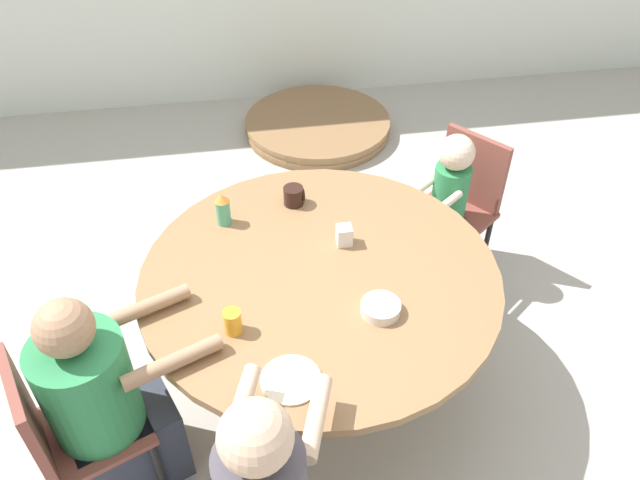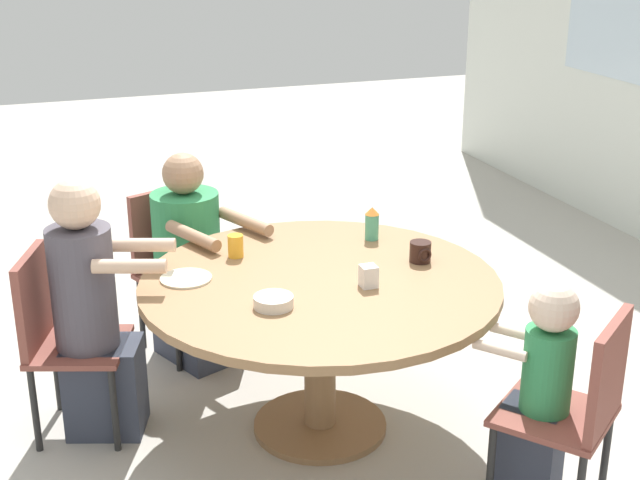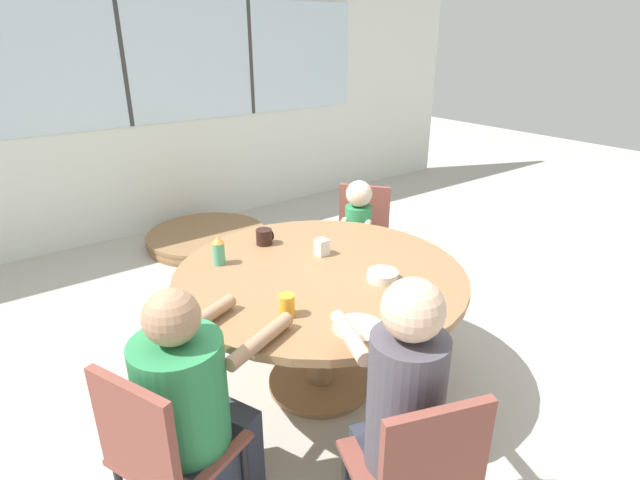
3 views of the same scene
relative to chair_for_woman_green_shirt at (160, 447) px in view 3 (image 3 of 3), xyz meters
name	(u,v)px [view 3 (image 3 of 3)]	position (x,y,z in m)	size (l,w,h in m)	color
ground_plane	(320,383)	(1.06, 0.44, -0.50)	(16.00, 16.00, 0.00)	#B2ADA3
wall_back_with_windows	(125,88)	(1.06, 3.43, 0.92)	(8.40, 0.08, 2.80)	silver
dining_table	(320,292)	(1.06, 0.44, 0.10)	(1.54, 1.54, 0.73)	olive
chair_for_woman_green_shirt	(160,447)	(0.00, 0.00, 0.00)	(0.52, 0.52, 0.85)	brown
chair_for_man_blue_shirt	(419,472)	(0.68, -0.64, 0.00)	(0.51, 0.51, 0.85)	brown
chair_for_toddler	(361,233)	(1.96, 1.13, 0.00)	(0.56, 0.56, 0.85)	brown
person_woman_green_shirt	(193,423)	(0.16, 0.07, -0.02)	(0.70, 0.55, 1.09)	#333847
person_man_blue_shirt	(399,428)	(0.73, -0.49, 0.05)	(0.42, 0.56, 1.18)	#333847
person_toddler	(357,246)	(1.84, 1.04, -0.04)	(0.39, 0.36, 0.94)	#333847
coffee_mug	(264,237)	(1.01, 0.93, 0.27)	(0.10, 0.10, 0.09)	black
sippy_cup	(219,250)	(0.67, 0.84, 0.31)	(0.07, 0.07, 0.16)	#4CA57F
juice_glass	(287,306)	(0.67, 0.17, 0.28)	(0.07, 0.07, 0.10)	gold
milk_carton_small	(322,247)	(1.19, 0.60, 0.27)	(0.07, 0.07, 0.09)	silver
bowl_white_shallow	(383,276)	(1.26, 0.17, 0.25)	(0.16, 0.16, 0.05)	silver
plate_tortillas	(358,327)	(0.86, -0.10, 0.23)	(0.22, 0.22, 0.01)	beige
folded_table_stack	(207,238)	(1.42, 2.75, -0.44)	(1.12, 1.12, 0.12)	olive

